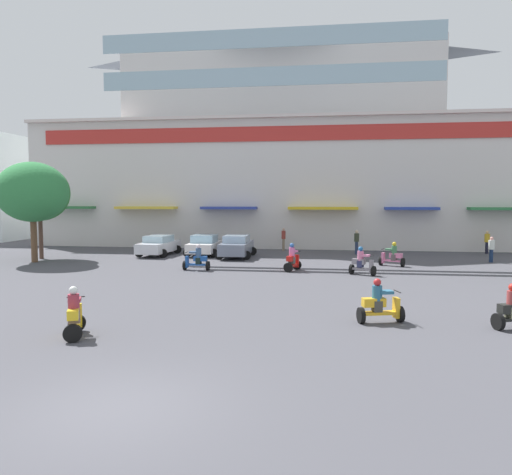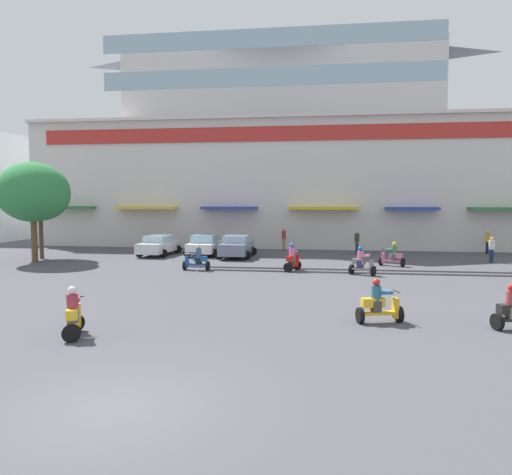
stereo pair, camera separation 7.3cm
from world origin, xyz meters
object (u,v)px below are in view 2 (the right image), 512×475
(parked_car_0, at_px, (159,245))
(scooter_rider_6, at_px, (73,315))
(scooter_rider_5, at_px, (292,259))
(pedestrian_3, at_px, (357,241))
(parked_car_1, at_px, (205,245))
(scooter_rider_0, at_px, (393,256))
(pedestrian_2, at_px, (284,238))
(plaza_tree_0, at_px, (40,193))
(scooter_rider_1, at_px, (197,260))
(plaza_tree_2, at_px, (33,192))
(pedestrian_1, at_px, (492,248))
(parked_car_2, at_px, (237,246))
(pedestrian_0, at_px, (488,241))
(scooter_rider_4, at_px, (362,263))
(scooter_rider_3, at_px, (379,305))

(parked_car_0, height_order, scooter_rider_6, scooter_rider_6)
(scooter_rider_5, xyz_separation_m, pedestrian_3, (4.04, 8.77, 0.35))
(parked_car_1, xyz_separation_m, pedestrian_3, (10.69, 2.09, 0.27))
(scooter_rider_0, distance_m, scooter_rider_6, 20.16)
(scooter_rider_0, height_order, pedestrian_2, pedestrian_2)
(plaza_tree_0, relative_size, scooter_rider_1, 4.22)
(pedestrian_2, bearing_deg, plaza_tree_2, -149.19)
(scooter_rider_0, bearing_deg, scooter_rider_1, -163.62)
(pedestrian_1, height_order, pedestrian_2, pedestrian_2)
(plaza_tree_0, relative_size, pedestrian_1, 3.86)
(plaza_tree_0, relative_size, parked_car_0, 1.40)
(parked_car_2, height_order, pedestrian_1, pedestrian_1)
(pedestrian_0, relative_size, pedestrian_1, 1.03)
(parked_car_2, xyz_separation_m, scooter_rider_5, (4.19, -5.78, -0.12))
(parked_car_0, bearing_deg, scooter_rider_5, -32.31)
(parked_car_0, distance_m, pedestrian_0, 23.69)
(parked_car_0, xyz_separation_m, scooter_rider_1, (4.52, -6.70, -0.12))
(scooter_rider_5, xyz_separation_m, scooter_rider_6, (-5.43, -13.97, -0.01))
(scooter_rider_0, relative_size, scooter_rider_5, 0.99)
(scooter_rider_5, distance_m, scooter_rider_6, 14.99)
(parked_car_2, xyz_separation_m, scooter_rider_1, (-1.14, -6.25, -0.17))
(scooter_rider_6, bearing_deg, pedestrian_2, 80.57)
(scooter_rider_5, height_order, pedestrian_2, pedestrian_2)
(parked_car_2, height_order, scooter_rider_0, parked_car_2)
(scooter_rider_4, xyz_separation_m, scooter_rider_6, (-9.16, -13.02, 0.02))
(parked_car_1, bearing_deg, plaza_tree_0, -161.54)
(parked_car_1, xyz_separation_m, scooter_rider_0, (12.42, -3.89, -0.14))
(parked_car_1, bearing_deg, pedestrian_3, 11.03)
(parked_car_0, height_order, scooter_rider_5, scooter_rider_5)
(scooter_rider_0, height_order, scooter_rider_4, scooter_rider_4)
(parked_car_2, distance_m, scooter_rider_1, 6.36)
(parked_car_1, relative_size, pedestrian_1, 2.37)
(scooter_rider_4, bearing_deg, scooter_rider_6, -125.11)
(parked_car_2, bearing_deg, scooter_rider_4, -40.40)
(scooter_rider_4, bearing_deg, parked_car_0, 152.11)
(scooter_rider_1, bearing_deg, pedestrian_1, 18.61)
(scooter_rider_3, xyz_separation_m, scooter_rider_5, (-3.54, 11.07, 0.05))
(scooter_rider_3, bearing_deg, scooter_rider_0, 80.91)
(plaza_tree_0, height_order, pedestrian_1, plaza_tree_0)
(scooter_rider_3, bearing_deg, scooter_rider_4, 89.00)
(scooter_rider_4, relative_size, pedestrian_0, 0.90)
(scooter_rider_1, bearing_deg, pedestrian_0, 30.21)
(scooter_rider_1, height_order, pedestrian_2, pedestrian_2)
(plaza_tree_0, bearing_deg, scooter_rider_3, -34.91)
(parked_car_0, relative_size, pedestrian_0, 2.68)
(pedestrian_1, bearing_deg, scooter_rider_1, -161.39)
(scooter_rider_4, height_order, scooter_rider_5, scooter_rider_5)
(parked_car_0, relative_size, scooter_rider_0, 2.88)
(scooter_rider_6, bearing_deg, scooter_rider_0, 56.26)
(scooter_rider_3, relative_size, pedestrian_0, 0.93)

